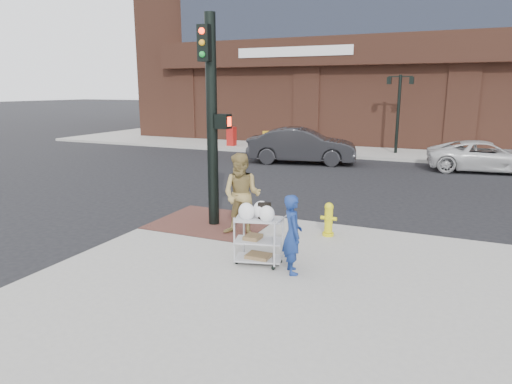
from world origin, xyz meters
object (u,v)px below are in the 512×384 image
at_px(sedan_dark, 302,146).
at_px(fire_hydrant, 329,219).
at_px(minivan_white, 485,156).
at_px(traffic_signal_pole, 212,116).
at_px(woman_blue, 292,234).
at_px(pedestrian_tan, 242,195).
at_px(utility_cart, 259,236).
at_px(lamp_post, 399,105).

height_order(sedan_dark, fire_hydrant, sedan_dark).
bearing_deg(minivan_white, traffic_signal_pole, 143.16).
xyz_separation_m(sedan_dark, fire_hydrant, (4.13, -10.65, -0.28)).
xyz_separation_m(woman_blue, fire_hydrant, (0.05, 2.37, -0.33)).
xyz_separation_m(pedestrian_tan, utility_cart, (1.05, -1.47, -0.40)).
bearing_deg(woman_blue, minivan_white, -47.18).
relative_size(traffic_signal_pole, fire_hydrant, 6.38).
height_order(traffic_signal_pole, minivan_white, traffic_signal_pole).
relative_size(pedestrian_tan, utility_cart, 1.56).
height_order(utility_cart, fire_hydrant, utility_cart).
height_order(sedan_dark, utility_cart, sedan_dark).
bearing_deg(fire_hydrant, minivan_white, 72.39).
distance_m(lamp_post, pedestrian_tan, 15.87).
height_order(minivan_white, fire_hydrant, minivan_white).
distance_m(sedan_dark, utility_cart, 13.29).
relative_size(traffic_signal_pole, woman_blue, 3.41).
xyz_separation_m(sedan_dark, utility_cart, (3.34, -12.87, -0.13)).
bearing_deg(lamp_post, woman_blue, -88.98).
height_order(traffic_signal_pole, utility_cart, traffic_signal_pole).
bearing_deg(lamp_post, sedan_dark, -131.06).
xyz_separation_m(traffic_signal_pole, pedestrian_tan, (1.01, -0.50, -1.73)).
distance_m(woman_blue, pedestrian_tan, 2.41).
bearing_deg(woman_blue, traffic_signal_pole, 20.57).
bearing_deg(sedan_dark, traffic_signal_pole, 174.65).
bearing_deg(utility_cart, fire_hydrant, 70.53).
xyz_separation_m(lamp_post, woman_blue, (0.31, -17.34, -1.73)).
bearing_deg(woman_blue, utility_cart, 46.16).
height_order(lamp_post, utility_cart, lamp_post).
bearing_deg(sedan_dark, woman_blue, -174.72).
bearing_deg(traffic_signal_pole, fire_hydrant, 5.16).
height_order(pedestrian_tan, sedan_dark, pedestrian_tan).
xyz_separation_m(traffic_signal_pole, woman_blue, (2.78, -2.12, -1.95)).
bearing_deg(utility_cart, traffic_signal_pole, 136.24).
height_order(lamp_post, traffic_signal_pole, traffic_signal_pole).
relative_size(woman_blue, fire_hydrant, 1.87).
xyz_separation_m(sedan_dark, minivan_white, (7.83, 1.01, -0.19)).
distance_m(lamp_post, woman_blue, 17.43).
bearing_deg(minivan_white, lamp_post, 42.70).
distance_m(pedestrian_tan, minivan_white, 13.60).
relative_size(sedan_dark, fire_hydrant, 6.44).
relative_size(lamp_post, traffic_signal_pole, 0.80).
relative_size(woman_blue, pedestrian_tan, 0.77).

